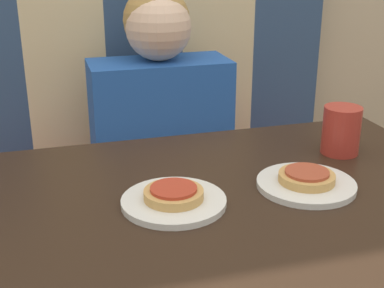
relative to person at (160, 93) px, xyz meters
name	(u,v)px	position (x,y,z in m)	size (l,w,h in m)	color
booth_seat	(163,242)	(0.00, 0.00, -0.52)	(1.29, 0.57, 0.45)	maroon
booth_backrest	(143,47)	(0.00, 0.25, 0.09)	(1.29, 0.07, 0.77)	navy
dining_table	(243,245)	(0.00, -0.70, -0.11)	(0.97, 0.73, 0.73)	black
person	(160,93)	(0.00, 0.00, 0.00)	(0.42, 0.22, 0.60)	#2356B2
plate_left	(174,202)	(-0.13, -0.69, -0.01)	(0.19, 0.19, 0.01)	white
plate_right	(306,184)	(0.13, -0.69, -0.01)	(0.19, 0.19, 0.01)	white
pizza_left	(174,193)	(-0.13, -0.69, 0.01)	(0.11, 0.11, 0.02)	tan
pizza_right	(307,177)	(0.13, -0.69, 0.01)	(0.11, 0.11, 0.02)	tan
drinking_cup	(341,130)	(0.29, -0.55, 0.04)	(0.08, 0.08, 0.11)	#B23328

